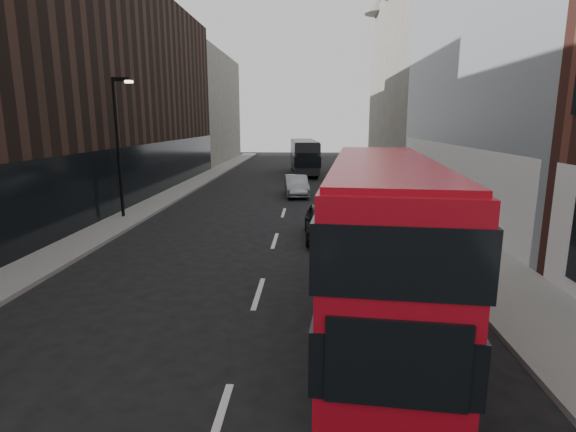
# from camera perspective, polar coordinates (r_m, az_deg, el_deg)

# --- Properties ---
(sidewalk_right) EXTENTS (3.00, 80.00, 0.15)m
(sidewalk_right) POSITION_cam_1_polar(r_m,az_deg,el_deg) (30.53, 14.24, 2.25)
(sidewalk_right) COLOR slate
(sidewalk_right) RESTS_ON ground
(sidewalk_left) EXTENTS (2.00, 80.00, 0.15)m
(sidewalk_left) POSITION_cam_1_polar(r_m,az_deg,el_deg) (31.42, -14.72, 2.49)
(sidewalk_left) COLOR slate
(sidewalk_left) RESTS_ON ground
(building_modern_block) EXTENTS (5.03, 22.00, 20.00)m
(building_modern_block) POSITION_cam_1_polar(r_m,az_deg,el_deg) (27.82, 25.67, 20.93)
(building_modern_block) COLOR #A9AEB4
(building_modern_block) RESTS_ON ground
(building_victorian) EXTENTS (6.50, 24.00, 21.00)m
(building_victorian) POSITION_cam_1_polar(r_m,az_deg,el_deg) (49.73, 15.06, 16.90)
(building_victorian) COLOR #655F59
(building_victorian) RESTS_ON ground
(building_left_mid) EXTENTS (5.00, 24.00, 14.00)m
(building_left_mid) POSITION_cam_1_polar(r_m,az_deg,el_deg) (36.96, -18.25, 14.43)
(building_left_mid) COLOR black
(building_left_mid) RESTS_ON ground
(building_left_far) EXTENTS (5.00, 20.00, 13.00)m
(building_left_far) POSITION_cam_1_polar(r_m,az_deg,el_deg) (58.03, -10.25, 13.22)
(building_left_far) COLOR #655F59
(building_left_far) RESTS_ON ground
(street_lamp) EXTENTS (1.06, 0.22, 7.00)m
(street_lamp) POSITION_cam_1_polar(r_m,az_deg,el_deg) (24.57, -20.68, 9.22)
(street_lamp) COLOR black
(street_lamp) RESTS_ON sidewalk_left
(red_bus) EXTENTS (3.43, 10.44, 4.15)m
(red_bus) POSITION_cam_1_polar(r_m,az_deg,el_deg) (11.22, 11.63, -2.33)
(red_bus) COLOR #A30A17
(red_bus) RESTS_ON ground
(grey_bus) EXTENTS (3.15, 10.11, 3.22)m
(grey_bus) POSITION_cam_1_polar(r_m,az_deg,el_deg) (43.96, 2.05, 7.63)
(grey_bus) COLOR black
(grey_bus) RESTS_ON ground
(car_a) EXTENTS (1.91, 4.47, 1.50)m
(car_a) POSITION_cam_1_polar(r_m,az_deg,el_deg) (19.63, 4.75, -0.66)
(car_a) COLOR black
(car_a) RESTS_ON ground
(car_b) EXTENTS (1.95, 4.39, 1.40)m
(car_b) POSITION_cam_1_polar(r_m,az_deg,el_deg) (30.85, 1.07, 3.89)
(car_b) COLOR gray
(car_b) RESTS_ON ground
(car_c) EXTENTS (2.02, 4.71, 1.35)m
(car_c) POSITION_cam_1_polar(r_m,az_deg,el_deg) (37.35, 7.77, 5.15)
(car_c) COLOR black
(car_c) RESTS_ON ground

